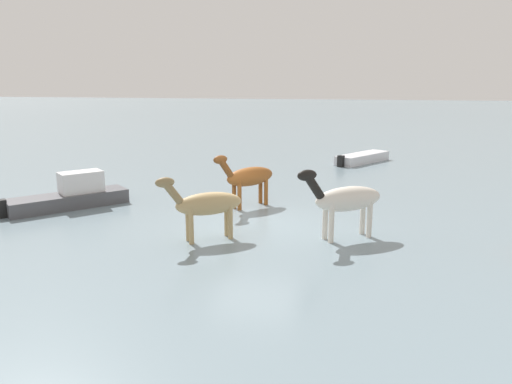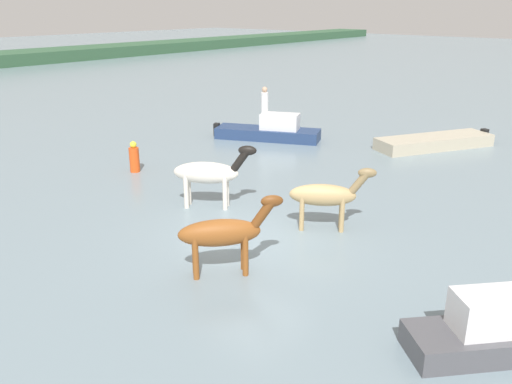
{
  "view_description": "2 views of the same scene",
  "coord_description": "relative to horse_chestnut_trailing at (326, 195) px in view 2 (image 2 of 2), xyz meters",
  "views": [
    {
      "loc": [
        13.51,
        2.75,
        4.14
      ],
      "look_at": [
        -0.75,
        -0.12,
        0.78
      ],
      "focal_mm": 34.25,
      "sensor_mm": 36.0,
      "label": 1
    },
    {
      "loc": [
        -9.49,
        -8.03,
        5.79
      ],
      "look_at": [
        0.8,
        0.7,
        0.94
      ],
      "focal_mm": 36.78,
      "sensor_mm": 36.0,
      "label": 2
    }
  ],
  "objects": [
    {
      "name": "ground_plane",
      "position": [
        -1.72,
        0.95,
        -0.98
      ],
      "size": [
        186.59,
        186.59,
        0.0
      ],
      "primitive_type": "plane",
      "color": "gray"
    },
    {
      "name": "horse_chestnut_trailing",
      "position": [
        0.0,
        0.0,
        0.0
      ],
      "size": [
        1.58,
        2.08,
        1.77
      ],
      "rotation": [
        0.0,
        0.0,
        5.31
      ],
      "color": "tan",
      "rests_on": "ground_plane"
    },
    {
      "name": "horse_gray_outer",
      "position": [
        -3.59,
        0.34,
        0.03
      ],
      "size": [
        2.03,
        1.81,
        1.84
      ],
      "rotation": [
        0.0,
        0.0,
        5.58
      ],
      "color": "brown",
      "rests_on": "ground_plane"
    },
    {
      "name": "horse_lead",
      "position": [
        -0.85,
        3.55,
        0.1
      ],
      "size": [
        1.72,
        2.3,
        1.95
      ],
      "rotation": [
        0.0,
        0.0,
        5.3
      ],
      "color": "silver",
      "rests_on": "ground_plane"
    },
    {
      "name": "boat_motor_center",
      "position": [
        6.9,
        7.48,
        -0.66
      ],
      "size": [
        3.16,
        4.8,
        1.34
      ],
      "rotation": [
        0.0,
        0.0,
        5.15
      ],
      "color": "navy",
      "rests_on": "ground_plane"
    },
    {
      "name": "boat_tender_starboard",
      "position": [
        -2.38,
        -5.41,
        -0.68
      ],
      "size": [
        3.5,
        3.3,
        1.31
      ],
      "rotation": [
        0.0,
        0.0,
        2.41
      ],
      "color": "#4C4C51",
      "rests_on": "ground_plane"
    },
    {
      "name": "boat_launch_far",
      "position": [
        10.29,
        1.17,
        -0.8
      ],
      "size": [
        5.21,
        3.77,
        0.75
      ],
      "rotation": [
        0.0,
        0.0,
        2.63
      ],
      "color": "#B7AD93",
      "rests_on": "ground_plane"
    },
    {
      "name": "person_helmsman_aft",
      "position": [
        6.68,
        7.61,
        0.76
      ],
      "size": [
        0.32,
        0.32,
        1.19
      ],
      "color": "silver",
      "rests_on": "boat_motor_center"
    },
    {
      "name": "buoy_channel_marker",
      "position": [
        -0.1,
        8.17,
        -0.47
      ],
      "size": [
        0.36,
        0.36,
        1.14
      ],
      "color": "#E54C19",
      "rests_on": "ground_plane"
    }
  ]
}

